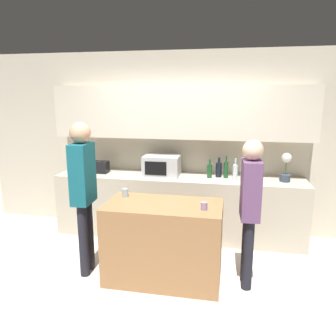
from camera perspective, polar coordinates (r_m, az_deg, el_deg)
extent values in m
plane|color=beige|center=(3.84, -1.90, -19.88)|extent=(14.00, 14.00, 0.00)
cube|color=beige|center=(5.01, 2.47, 4.36)|extent=(6.40, 0.08, 2.70)
cube|color=beige|center=(4.76, 2.15, 9.69)|extent=(3.74, 0.32, 0.75)
cube|color=#B7AD99|center=(4.88, 1.75, -6.69)|extent=(3.60, 0.62, 0.91)
cube|color=#996B42|center=(3.78, -0.75, -12.73)|extent=(1.28, 0.68, 0.90)
cube|color=#B7BABC|center=(4.77, -1.07, 0.40)|extent=(0.52, 0.38, 0.30)
cube|color=black|center=(4.60, -2.18, -0.07)|extent=(0.31, 0.01, 0.19)
cube|color=black|center=(5.07, -11.80, 0.17)|extent=(0.26, 0.16, 0.18)
cube|color=black|center=(5.07, -12.36, 1.21)|extent=(0.02, 0.11, 0.01)
cube|color=black|center=(5.04, -11.32, 1.17)|extent=(0.02, 0.11, 0.01)
cylinder|color=#333D4C|center=(4.75, 19.71, -1.64)|extent=(0.14, 0.14, 0.10)
cylinder|color=#38662D|center=(4.72, 19.84, 0.01)|extent=(0.01, 0.01, 0.18)
sphere|color=silver|center=(4.69, 19.96, 1.68)|extent=(0.13, 0.13, 0.13)
cylinder|color=#194723|center=(4.71, 7.24, -0.52)|extent=(0.07, 0.07, 0.19)
cylinder|color=#194723|center=(4.68, 7.28, 1.09)|extent=(0.02, 0.02, 0.08)
cylinder|color=black|center=(4.77, 8.82, -0.34)|extent=(0.09, 0.09, 0.20)
cylinder|color=black|center=(4.74, 8.88, 1.33)|extent=(0.03, 0.03, 0.08)
cylinder|color=#194723|center=(4.73, 10.07, -0.35)|extent=(0.07, 0.07, 0.23)
cylinder|color=#194723|center=(4.69, 10.14, 1.55)|extent=(0.02, 0.02, 0.09)
cylinder|color=silver|center=(4.58, 11.61, -0.85)|extent=(0.07, 0.07, 0.23)
cylinder|color=silver|center=(4.54, 11.70, 1.09)|extent=(0.02, 0.02, 0.09)
cylinder|color=silver|center=(4.58, 12.96, -1.16)|extent=(0.07, 0.07, 0.19)
cylinder|color=silver|center=(4.55, 13.04, 0.42)|extent=(0.03, 0.03, 0.07)
cylinder|color=#95ABB5|center=(3.88, -7.46, -4.29)|extent=(0.07, 0.07, 0.10)
cylinder|color=#8A78A1|center=(3.45, 6.30, -6.58)|extent=(0.07, 0.07, 0.08)
cylinder|color=black|center=(4.10, -13.61, -11.26)|extent=(0.11, 0.11, 0.86)
cylinder|color=black|center=(3.97, -14.51, -12.15)|extent=(0.11, 0.11, 0.86)
cube|color=#155C6B|center=(3.79, -14.67, -0.95)|extent=(0.20, 0.35, 0.68)
sphere|color=tan|center=(3.71, -15.06, 5.95)|extent=(0.23, 0.23, 0.23)
cylinder|color=black|center=(3.72, 13.74, -14.51)|extent=(0.11, 0.11, 0.79)
cylinder|color=black|center=(3.86, 13.51, -13.44)|extent=(0.11, 0.11, 0.79)
cube|color=#65426B|center=(3.53, 14.21, -3.66)|extent=(0.21, 0.35, 0.62)
sphere|color=beige|center=(3.44, 14.58, 3.04)|extent=(0.21, 0.21, 0.21)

